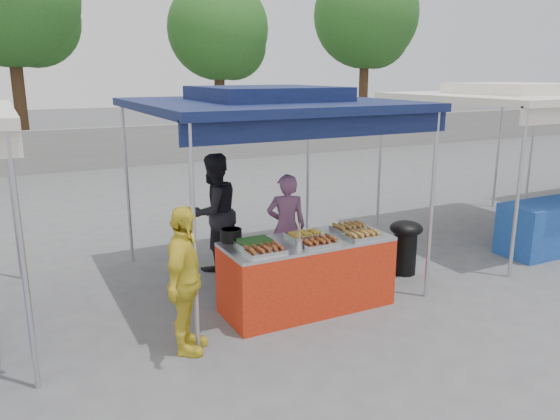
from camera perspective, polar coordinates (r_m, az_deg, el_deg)
name	(u,v)px	position (r m, az deg, el deg)	size (l,w,h in m)	color
ground_plane	(302,304)	(6.75, 2.36, -9.80)	(80.00, 80.00, 0.00)	#5B5B5D
back_wall	(118,147)	(16.78, -16.53, 6.30)	(40.00, 0.25, 1.20)	gray
main_canopy	(267,103)	(7.03, -1.40, 11.15)	(3.20, 3.20, 2.57)	silver
neighbor_stall_right	(530,146)	(9.67, 24.69, 6.13)	(3.20, 3.20, 2.57)	silver
tree_1	(14,2)	(18.29, -26.03, 18.92)	(3.97, 3.97, 6.83)	#412B19
tree_2	(222,34)	(19.64, -6.12, 17.83)	(3.48, 3.41, 5.86)	#412B19
tree_3	(368,20)	(22.33, 9.21, 19.00)	(3.97, 3.97, 6.82)	#412B19
vendor_table	(307,274)	(6.51, 2.83, -6.70)	(2.00, 0.80, 0.85)	red
food_tray_fl	(265,250)	(5.88, -1.62, -4.25)	(0.42, 0.30, 0.07)	silver
food_tray_fm	(319,242)	(6.16, 4.05, -3.40)	(0.42, 0.30, 0.07)	silver
food_tray_fr	(363,235)	(6.49, 8.64, -2.63)	(0.42, 0.30, 0.07)	silver
food_tray_bl	(255,243)	(6.15, -2.62, -3.43)	(0.42, 0.30, 0.07)	silver
food_tray_bm	(305,234)	(6.46, 2.60, -2.55)	(0.42, 0.30, 0.07)	silver
food_tray_br	(350,228)	(6.78, 7.31, -1.83)	(0.42, 0.30, 0.07)	silver
cooking_pot	(231,235)	(6.32, -5.15, -2.62)	(0.25, 0.25, 0.15)	black
skewer_cup	(299,244)	(6.04, 1.99, -3.58)	(0.08, 0.08, 0.10)	silver
wok_burner	(405,243)	(7.76, 12.97, -3.33)	(0.46, 0.46, 0.77)	black
crate_left	(264,285)	(6.91, -1.64, -7.89)	(0.48, 0.34, 0.29)	#1432A4
crate_right	(313,275)	(7.25, 3.52, -6.78)	(0.51, 0.36, 0.30)	#1432A4
crate_stacked	(314,254)	(7.15, 3.55, -4.56)	(0.48, 0.34, 0.29)	#1432A4
vendor_woman	(286,227)	(7.32, 0.67, -1.81)	(0.53, 0.35, 1.45)	#8B587E
helper_man	(214,212)	(7.73, -6.91, -0.22)	(0.81, 0.63, 1.66)	black
customer_person	(185,281)	(5.48, -9.91, -7.33)	(0.88, 0.37, 1.51)	yellow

